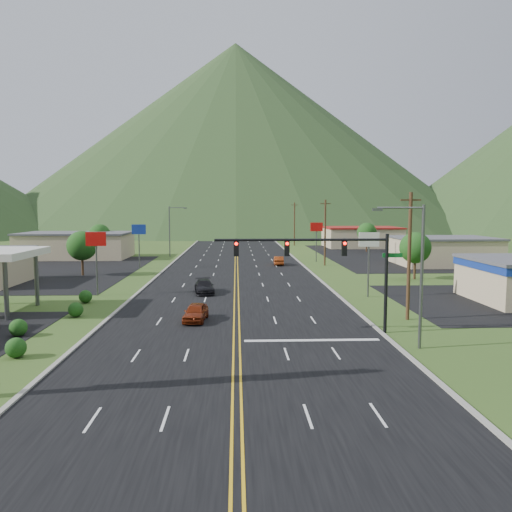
{
  "coord_description": "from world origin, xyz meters",
  "views": [
    {
      "loc": [
        0.0,
        -20.21,
        8.82
      ],
      "look_at": [
        1.76,
        24.11,
        4.5
      ],
      "focal_mm": 35.0,
      "sensor_mm": 36.0,
      "label": 1
    }
  ],
  "objects_px": {
    "car_red_near": "(196,313)",
    "car_red_far": "(279,261)",
    "streetlight_west": "(171,228)",
    "traffic_signal": "(330,258)",
    "streetlight_east": "(417,267)",
    "car_dark_mid": "(204,287)"
  },
  "relations": [
    {
      "from": "traffic_signal",
      "to": "car_red_far",
      "type": "height_order",
      "value": "traffic_signal"
    },
    {
      "from": "streetlight_west",
      "to": "car_red_far",
      "type": "relative_size",
      "value": 2.22
    },
    {
      "from": "car_red_near",
      "to": "car_red_far",
      "type": "bearing_deg",
      "value": 81.19
    },
    {
      "from": "car_red_far",
      "to": "car_dark_mid",
      "type": "bearing_deg",
      "value": 70.56
    },
    {
      "from": "streetlight_west",
      "to": "car_red_near",
      "type": "bearing_deg",
      "value": -80.7
    },
    {
      "from": "streetlight_west",
      "to": "car_red_far",
      "type": "height_order",
      "value": "streetlight_west"
    },
    {
      "from": "car_red_near",
      "to": "streetlight_west",
      "type": "bearing_deg",
      "value": 104.9
    },
    {
      "from": "streetlight_east",
      "to": "streetlight_west",
      "type": "xyz_separation_m",
      "value": [
        -22.86,
        60.0,
        0.0
      ]
    },
    {
      "from": "streetlight_west",
      "to": "car_red_far",
      "type": "bearing_deg",
      "value": -38.41
    },
    {
      "from": "car_red_far",
      "to": "streetlight_west",
      "type": "bearing_deg",
      "value": -36.37
    },
    {
      "from": "car_red_near",
      "to": "car_red_far",
      "type": "relative_size",
      "value": 0.99
    },
    {
      "from": "streetlight_east",
      "to": "car_dark_mid",
      "type": "height_order",
      "value": "streetlight_east"
    },
    {
      "from": "traffic_signal",
      "to": "streetlight_west",
      "type": "xyz_separation_m",
      "value": [
        -18.16,
        56.0,
        -0.15
      ]
    },
    {
      "from": "streetlight_east",
      "to": "car_dark_mid",
      "type": "xyz_separation_m",
      "value": [
        -14.49,
        20.72,
        -4.51
      ]
    },
    {
      "from": "car_dark_mid",
      "to": "car_red_near",
      "type": "bearing_deg",
      "value": -96.4
    },
    {
      "from": "streetlight_east",
      "to": "car_red_near",
      "type": "xyz_separation_m",
      "value": [
        -14.34,
        8.03,
        -4.5
      ]
    },
    {
      "from": "streetlight_west",
      "to": "car_red_near",
      "type": "height_order",
      "value": "streetlight_west"
    },
    {
      "from": "car_dark_mid",
      "to": "car_red_far",
      "type": "xyz_separation_m",
      "value": [
        9.8,
        24.88,
        -0.0
      ]
    },
    {
      "from": "traffic_signal",
      "to": "car_red_near",
      "type": "bearing_deg",
      "value": 157.33
    },
    {
      "from": "car_red_near",
      "to": "traffic_signal",
      "type": "bearing_deg",
      "value": -17.08
    },
    {
      "from": "car_red_near",
      "to": "streetlight_east",
      "type": "bearing_deg",
      "value": -23.63
    },
    {
      "from": "car_red_far",
      "to": "traffic_signal",
      "type": "bearing_deg",
      "value": 92.05
    }
  ]
}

